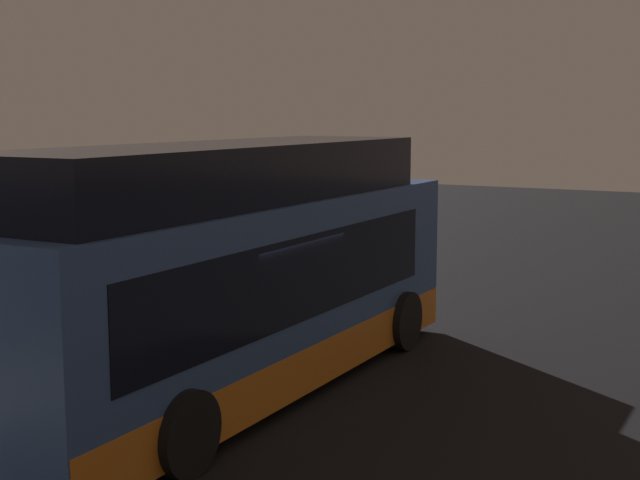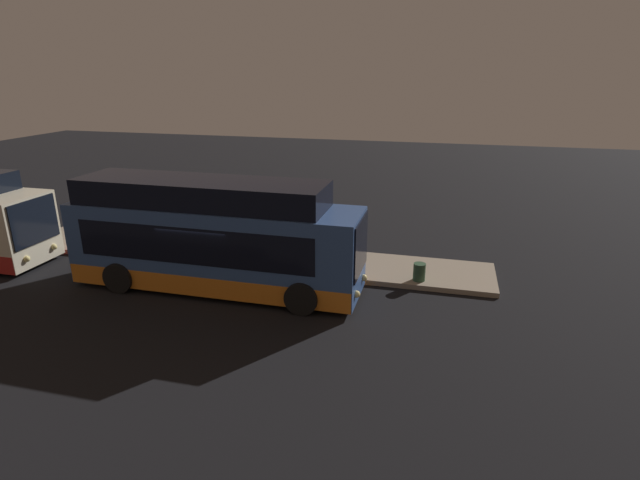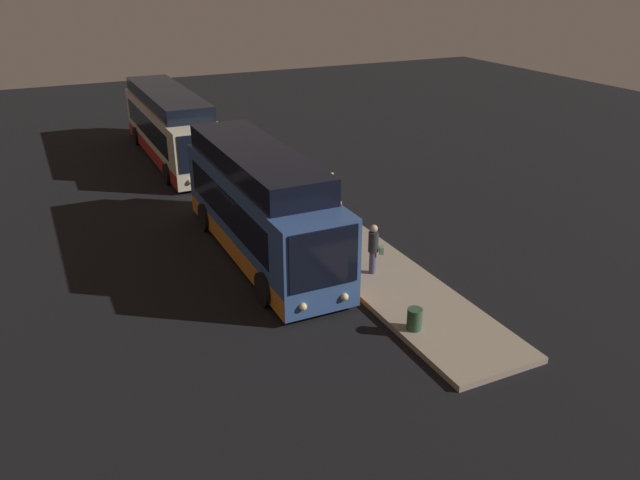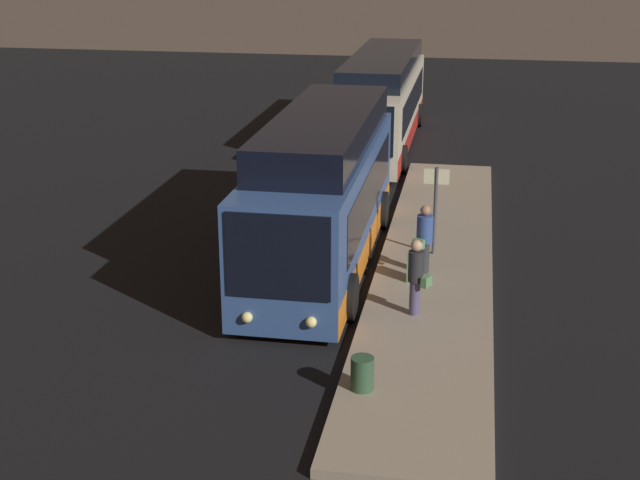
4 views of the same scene
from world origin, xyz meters
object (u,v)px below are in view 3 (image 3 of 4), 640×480
(trash_bin, at_px, (415,319))
(suitcase, at_px, (340,243))
(sign_post, at_px, (326,195))
(bus_lead, at_px, (260,209))
(passenger_boarding, at_px, (374,247))
(bus_second, at_px, (171,128))
(passenger_waiting, at_px, (338,221))

(trash_bin, bearing_deg, suitcase, 175.00)
(trash_bin, bearing_deg, sign_post, 173.30)
(bus_lead, relative_size, passenger_boarding, 5.92)
(bus_second, distance_m, passenger_boarding, 17.46)
(bus_lead, xyz_separation_m, trash_bin, (7.06, 2.00, -1.26))
(sign_post, bearing_deg, trash_bin, -6.70)
(bus_second, xyz_separation_m, trash_bin, (20.85, 2.00, -1.13))
(passenger_waiting, bearing_deg, sign_post, -73.15)
(bus_lead, distance_m, suitcase, 3.13)
(bus_second, height_order, suitcase, bus_second)
(bus_lead, bearing_deg, passenger_boarding, 38.14)
(bus_lead, distance_m, bus_second, 13.79)
(passenger_waiting, distance_m, suitcase, 0.87)
(bus_second, relative_size, suitcase, 13.97)
(bus_second, xyz_separation_m, passenger_boarding, (17.25, 2.71, -0.49))
(passenger_waiting, relative_size, suitcase, 1.96)
(bus_second, xyz_separation_m, sign_post, (13.20, 2.90, 0.02))
(sign_post, bearing_deg, passenger_boarding, -2.61)
(bus_lead, bearing_deg, passenger_waiting, 72.87)
(suitcase, xyz_separation_m, trash_bin, (5.65, -0.49, -0.00))
(passenger_waiting, height_order, trash_bin, passenger_waiting)
(passenger_boarding, bearing_deg, bus_lead, -117.88)
(suitcase, height_order, sign_post, sign_post)
(suitcase, relative_size, sign_post, 0.38)
(trash_bin, bearing_deg, passenger_waiting, 173.41)
(passenger_boarding, relative_size, passenger_waiting, 1.00)
(bus_lead, distance_m, passenger_waiting, 2.92)
(bus_lead, distance_m, sign_post, 2.96)
(bus_second, bearing_deg, bus_lead, 0.00)
(passenger_waiting, bearing_deg, passenger_boarding, 113.93)
(bus_lead, height_order, passenger_waiting, bus_lead)
(bus_second, bearing_deg, sign_post, 12.38)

